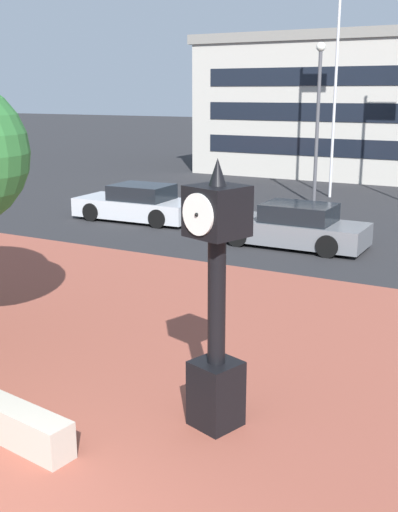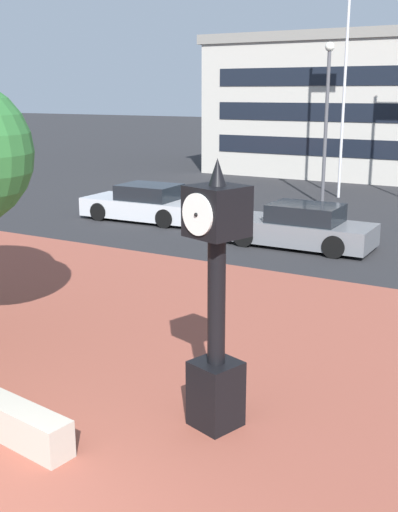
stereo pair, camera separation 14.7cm
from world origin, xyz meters
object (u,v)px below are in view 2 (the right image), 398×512
(street_lamp_post, at_px, (327,107))
(car_street_far, at_px, (146,204))
(car_street_mid, at_px, (300,228))
(flagpole_primary, at_px, (348,61))
(street_clock, at_px, (216,305))

(street_lamp_post, bearing_deg, car_street_far, -125.67)
(car_street_mid, height_order, flagpole_primary, flagpole_primary)
(street_clock, xyz_separation_m, car_street_mid, (-2.76, 10.35, -1.16))
(car_street_far, bearing_deg, flagpole_primary, -30.85)
(flagpole_primary, xyz_separation_m, street_lamp_post, (-0.12, -2.09, -1.80))
(car_street_far, relative_size, street_lamp_post, 0.70)
(car_street_mid, relative_size, street_lamp_post, 0.70)
(flagpole_primary, bearing_deg, street_lamp_post, -93.17)
(street_clock, relative_size, street_lamp_post, 0.58)
(street_clock, xyz_separation_m, flagpole_primary, (-4.43, 19.71, 3.94))
(flagpole_primary, relative_size, street_lamp_post, 1.60)
(car_street_mid, xyz_separation_m, street_lamp_post, (-1.79, 7.26, 3.30))
(street_lamp_post, bearing_deg, flagpole_primary, 86.83)
(car_street_far, xyz_separation_m, flagpole_primary, (4.54, 8.26, 5.10))
(car_street_mid, bearing_deg, street_clock, -165.25)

